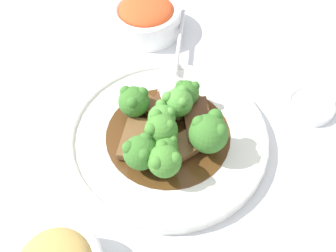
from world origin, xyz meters
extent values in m
plane|color=silver|center=(0.00, 0.00, 0.00)|extent=(4.00, 4.00, 0.00)
cylinder|color=white|center=(0.00, 0.00, 0.01)|extent=(0.27, 0.27, 0.01)
torus|color=white|center=(0.00, 0.00, 0.01)|extent=(0.27, 0.27, 0.01)
cylinder|color=#4C2D14|center=(0.00, 0.00, 0.01)|extent=(0.17, 0.17, 0.00)
cube|color=brown|center=(-0.01, -0.03, 0.02)|extent=(0.06, 0.06, 0.01)
cube|color=brown|center=(0.02, 0.03, 0.02)|extent=(0.04, 0.05, 0.01)
cube|color=#56331E|center=(0.03, -0.03, 0.03)|extent=(0.08, 0.07, 0.01)
cube|color=brown|center=(-0.03, 0.04, 0.02)|extent=(0.07, 0.04, 0.01)
cube|color=#56331E|center=(0.05, 0.02, 0.02)|extent=(0.05, 0.04, 0.01)
cylinder|color=#7FA84C|center=(-0.06, 0.01, 0.02)|extent=(0.01, 0.01, 0.01)
sphere|color=#387028|center=(-0.06, 0.01, 0.04)|extent=(0.04, 0.04, 0.04)
sphere|color=#387028|center=(-0.04, 0.01, 0.06)|extent=(0.02, 0.02, 0.02)
sphere|color=#387028|center=(-0.06, 0.02, 0.06)|extent=(0.02, 0.02, 0.02)
sphere|color=#387028|center=(-0.06, 0.00, 0.06)|extent=(0.02, 0.02, 0.02)
cylinder|color=#7FA84C|center=(0.00, 0.01, 0.03)|extent=(0.01, 0.01, 0.01)
sphere|color=#4C8E38|center=(0.00, 0.01, 0.05)|extent=(0.04, 0.04, 0.04)
sphere|color=#4C8E38|center=(0.01, 0.02, 0.06)|extent=(0.01, 0.01, 0.01)
sphere|color=#4C8E38|center=(-0.01, 0.01, 0.06)|extent=(0.01, 0.01, 0.01)
sphere|color=#4C8E38|center=(0.01, 0.00, 0.06)|extent=(0.01, 0.01, 0.01)
cylinder|color=#8EB756|center=(-0.04, -0.01, 0.02)|extent=(0.01, 0.01, 0.01)
sphere|color=#427F2D|center=(-0.04, -0.01, 0.04)|extent=(0.03, 0.03, 0.03)
sphere|color=#427F2D|center=(-0.03, 0.00, 0.05)|extent=(0.01, 0.01, 0.01)
sphere|color=#427F2D|center=(-0.04, -0.02, 0.05)|extent=(0.01, 0.01, 0.01)
sphere|color=#427F2D|center=(-0.03, -0.02, 0.05)|extent=(0.01, 0.01, 0.01)
cylinder|color=#7FA84C|center=(0.00, -0.06, 0.03)|extent=(0.02, 0.02, 0.01)
sphere|color=#387028|center=(0.00, -0.06, 0.05)|extent=(0.05, 0.05, 0.05)
sphere|color=#387028|center=(0.00, -0.04, 0.07)|extent=(0.02, 0.02, 0.02)
sphere|color=#387028|center=(0.00, -0.07, 0.07)|extent=(0.02, 0.02, 0.02)
sphere|color=#387028|center=(0.02, -0.06, 0.07)|extent=(0.02, 0.02, 0.02)
cylinder|color=#8EB756|center=(-0.02, 0.00, 0.03)|extent=(0.01, 0.01, 0.01)
sphere|color=#427F2D|center=(-0.02, 0.00, 0.05)|extent=(0.04, 0.04, 0.04)
sphere|color=#427F2D|center=(-0.03, 0.01, 0.06)|extent=(0.02, 0.02, 0.02)
sphere|color=#427F2D|center=(-0.02, -0.01, 0.06)|extent=(0.02, 0.02, 0.02)
sphere|color=#427F2D|center=(-0.01, 0.01, 0.06)|extent=(0.02, 0.02, 0.02)
cylinder|color=#8EB756|center=(0.01, 0.06, 0.02)|extent=(0.01, 0.01, 0.01)
sphere|color=#387028|center=(0.01, 0.06, 0.04)|extent=(0.04, 0.04, 0.04)
sphere|color=#387028|center=(0.00, 0.05, 0.05)|extent=(0.02, 0.02, 0.02)
sphere|color=#387028|center=(0.02, 0.05, 0.05)|extent=(0.02, 0.02, 0.02)
sphere|color=#387028|center=(0.01, 0.07, 0.05)|extent=(0.02, 0.02, 0.02)
cylinder|color=#8EB756|center=(0.03, 0.00, 0.03)|extent=(0.01, 0.01, 0.02)
sphere|color=#4C8E38|center=(0.03, 0.00, 0.05)|extent=(0.04, 0.04, 0.04)
sphere|color=#4C8E38|center=(0.02, -0.01, 0.06)|extent=(0.01, 0.01, 0.01)
sphere|color=#4C8E38|center=(0.04, 0.00, 0.06)|extent=(0.01, 0.01, 0.01)
sphere|color=#4C8E38|center=(0.02, 0.01, 0.06)|extent=(0.01, 0.01, 0.01)
cylinder|color=#7FA84C|center=(-0.06, -0.02, 0.03)|extent=(0.01, 0.01, 0.01)
sphere|color=#427F2D|center=(-0.06, -0.02, 0.05)|extent=(0.04, 0.04, 0.04)
sphere|color=#427F2D|center=(-0.06, -0.04, 0.06)|extent=(0.02, 0.02, 0.02)
sphere|color=#427F2D|center=(-0.05, -0.02, 0.06)|extent=(0.02, 0.02, 0.02)
sphere|color=#427F2D|center=(-0.07, -0.02, 0.06)|extent=(0.02, 0.02, 0.02)
cylinder|color=#8EB756|center=(0.06, 0.00, 0.02)|extent=(0.01, 0.01, 0.01)
sphere|color=#387028|center=(0.06, 0.00, 0.04)|extent=(0.04, 0.04, 0.04)
sphere|color=#387028|center=(0.07, -0.01, 0.05)|extent=(0.01, 0.01, 0.01)
sphere|color=#387028|center=(0.06, 0.01, 0.05)|extent=(0.01, 0.01, 0.01)
sphere|color=#387028|center=(0.05, -0.01, 0.05)|extent=(0.01, 0.01, 0.01)
ellipsoid|color=silver|center=(0.06, 0.02, 0.03)|extent=(0.07, 0.06, 0.01)
cylinder|color=silver|center=(0.17, 0.06, 0.02)|extent=(0.15, 0.06, 0.01)
cylinder|color=white|center=(0.20, 0.14, 0.00)|extent=(0.06, 0.06, 0.01)
cylinder|color=white|center=(0.20, 0.14, 0.02)|extent=(0.12, 0.12, 0.04)
torus|color=white|center=(0.20, 0.14, 0.04)|extent=(0.12, 0.12, 0.01)
ellipsoid|color=#D14C23|center=(0.20, 0.14, 0.04)|extent=(0.09, 0.09, 0.03)
cylinder|color=white|center=(0.14, -0.16, 0.01)|extent=(0.07, 0.07, 0.01)
torus|color=white|center=(0.14, -0.16, 0.01)|extent=(0.07, 0.07, 0.01)
camera|label=1|loc=(-0.28, -0.14, 0.45)|focal=42.00mm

